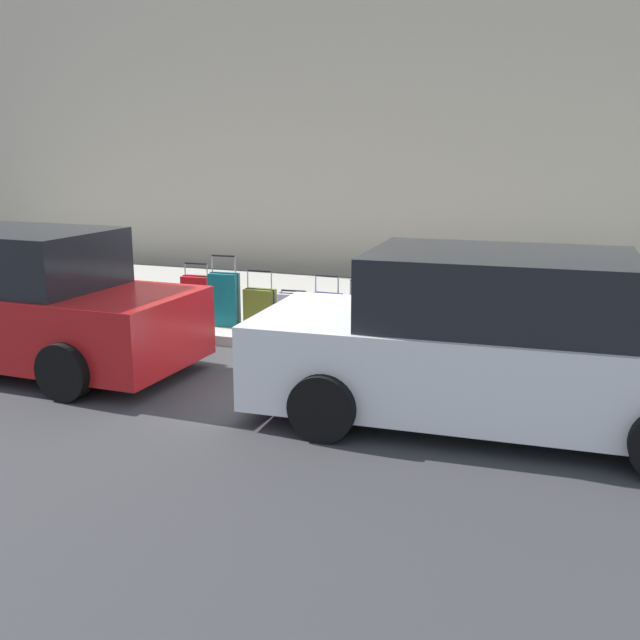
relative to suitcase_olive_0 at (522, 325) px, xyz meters
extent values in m
plane|color=#333335|center=(3.14, 0.67, -0.48)|extent=(40.00, 40.00, 0.00)
cube|color=#ADA89E|center=(3.14, -1.83, -0.41)|extent=(18.00, 5.00, 0.14)
cube|color=#B2A893|center=(3.14, -6.68, 4.61)|extent=(24.00, 3.00, 10.18)
cube|color=#59601E|center=(0.00, 0.00, 0.00)|extent=(0.48, 0.20, 0.67)
cube|color=black|center=(0.00, 0.00, 0.00)|extent=(0.49, 0.04, 0.69)
cylinder|color=gray|center=(-0.21, 0.00, 0.36)|extent=(0.02, 0.02, 0.04)
cylinder|color=gray|center=(0.21, 0.00, 0.36)|extent=(0.02, 0.02, 0.04)
cylinder|color=black|center=(0.00, 0.00, 0.38)|extent=(0.42, 0.03, 0.02)
cylinder|color=black|center=(-0.21, 0.00, -0.32)|extent=(0.04, 0.02, 0.04)
cylinder|color=black|center=(0.21, 0.00, -0.32)|extent=(0.04, 0.02, 0.04)
cube|color=#0F606B|center=(0.54, -0.03, 0.05)|extent=(0.39, 0.21, 0.78)
cube|color=black|center=(0.54, -0.03, 0.05)|extent=(0.40, 0.05, 0.80)
cylinder|color=gray|center=(0.37, -0.03, 0.60)|extent=(0.02, 0.02, 0.31)
cylinder|color=gray|center=(0.70, -0.02, 0.60)|extent=(0.02, 0.02, 0.31)
cylinder|color=black|center=(0.54, -0.03, 0.75)|extent=(0.33, 0.03, 0.02)
cylinder|color=black|center=(0.37, -0.03, -0.32)|extent=(0.04, 0.02, 0.04)
cylinder|color=black|center=(0.71, -0.02, -0.32)|extent=(0.04, 0.02, 0.04)
cube|color=red|center=(1.07, 0.08, -0.06)|extent=(0.49, 0.24, 0.56)
cube|color=black|center=(1.07, 0.08, -0.06)|extent=(0.48, 0.08, 0.57)
cylinder|color=gray|center=(0.87, 0.09, 0.24)|extent=(0.02, 0.02, 0.04)
cylinder|color=gray|center=(1.27, 0.06, 0.24)|extent=(0.02, 0.02, 0.04)
cylinder|color=black|center=(1.07, 0.08, 0.26)|extent=(0.41, 0.06, 0.02)
cylinder|color=black|center=(0.86, 0.09, -0.32)|extent=(0.05, 0.02, 0.04)
cylinder|color=black|center=(1.28, 0.06, -0.32)|extent=(0.05, 0.02, 0.04)
cube|color=black|center=(1.60, 0.04, -0.07)|extent=(0.39, 0.25, 0.54)
cube|color=black|center=(1.60, 0.04, -0.07)|extent=(0.39, 0.05, 0.55)
cylinder|color=gray|center=(1.44, 0.04, 0.33)|extent=(0.02, 0.02, 0.26)
cylinder|color=gray|center=(1.76, 0.04, 0.33)|extent=(0.02, 0.02, 0.26)
cylinder|color=black|center=(1.60, 0.04, 0.46)|extent=(0.33, 0.03, 0.02)
cylinder|color=black|center=(1.43, 0.04, -0.32)|extent=(0.04, 0.02, 0.04)
cylinder|color=black|center=(1.77, 0.04, -0.32)|extent=(0.04, 0.02, 0.04)
cube|color=maroon|center=(2.09, 0.09, -0.06)|extent=(0.41, 0.24, 0.55)
cube|color=black|center=(2.09, 0.09, -0.06)|extent=(0.40, 0.07, 0.56)
cylinder|color=gray|center=(1.93, 0.10, 0.33)|extent=(0.02, 0.02, 0.23)
cylinder|color=gray|center=(2.26, 0.08, 0.33)|extent=(0.02, 0.02, 0.23)
cylinder|color=black|center=(2.09, 0.09, 0.44)|extent=(0.33, 0.05, 0.02)
cylinder|color=black|center=(1.92, 0.10, -0.32)|extent=(0.05, 0.02, 0.04)
cylinder|color=black|center=(2.26, 0.07, -0.32)|extent=(0.05, 0.02, 0.04)
cube|color=navy|center=(2.59, 0.10, -0.05)|extent=(0.40, 0.24, 0.58)
cube|color=black|center=(2.59, 0.10, -0.05)|extent=(0.40, 0.06, 0.59)
cylinder|color=gray|center=(2.42, 0.10, 0.36)|extent=(0.02, 0.02, 0.24)
cylinder|color=gray|center=(2.75, 0.09, 0.36)|extent=(0.02, 0.02, 0.24)
cylinder|color=black|center=(2.59, 0.10, 0.48)|extent=(0.33, 0.04, 0.02)
cylinder|color=black|center=(2.42, 0.10, -0.32)|extent=(0.04, 0.02, 0.04)
cylinder|color=black|center=(2.76, 0.09, -0.32)|extent=(0.04, 0.02, 0.04)
cube|color=#9EA0A8|center=(3.09, 0.05, -0.07)|extent=(0.43, 0.24, 0.53)
cube|color=black|center=(3.09, 0.05, -0.07)|extent=(0.43, 0.07, 0.55)
cylinder|color=gray|center=(2.92, 0.04, 0.22)|extent=(0.02, 0.02, 0.04)
cylinder|color=gray|center=(3.27, 0.06, 0.22)|extent=(0.02, 0.02, 0.04)
cylinder|color=black|center=(3.09, 0.05, 0.24)|extent=(0.36, 0.05, 0.02)
cylinder|color=black|center=(2.91, 0.04, -0.32)|extent=(0.05, 0.02, 0.04)
cylinder|color=black|center=(3.28, 0.06, -0.32)|extent=(0.05, 0.02, 0.04)
cube|color=#59601E|center=(3.62, 0.03, -0.06)|extent=(0.44, 0.23, 0.56)
cube|color=black|center=(3.62, 0.03, -0.06)|extent=(0.44, 0.05, 0.57)
cylinder|color=gray|center=(3.44, 0.03, 0.35)|extent=(0.02, 0.02, 0.26)
cylinder|color=gray|center=(3.81, 0.02, 0.35)|extent=(0.02, 0.02, 0.26)
cylinder|color=black|center=(3.62, 0.03, 0.48)|extent=(0.37, 0.03, 0.02)
cylinder|color=black|center=(3.43, 0.03, -0.32)|extent=(0.04, 0.02, 0.04)
cylinder|color=black|center=(3.81, 0.02, -0.32)|extent=(0.04, 0.02, 0.04)
cube|color=#0F606B|center=(4.15, 0.10, 0.05)|extent=(0.43, 0.24, 0.77)
cube|color=black|center=(4.15, 0.10, 0.05)|extent=(0.42, 0.08, 0.78)
cylinder|color=gray|center=(3.97, 0.08, 0.55)|extent=(0.02, 0.02, 0.25)
cylinder|color=gray|center=(4.32, 0.11, 0.55)|extent=(0.02, 0.02, 0.25)
cylinder|color=black|center=(4.15, 0.10, 0.68)|extent=(0.35, 0.06, 0.02)
cylinder|color=black|center=(3.97, 0.08, -0.32)|extent=(0.05, 0.02, 0.04)
cylinder|color=black|center=(4.32, 0.12, -0.32)|extent=(0.05, 0.02, 0.04)
cube|color=red|center=(4.66, -0.02, 0.00)|extent=(0.43, 0.25, 0.68)
cube|color=black|center=(4.66, -0.02, 0.00)|extent=(0.43, 0.06, 0.69)
cylinder|color=gray|center=(4.48, -0.03, 0.43)|extent=(0.02, 0.02, 0.19)
cylinder|color=gray|center=(4.84, -0.01, 0.43)|extent=(0.02, 0.02, 0.19)
cylinder|color=black|center=(4.66, -0.02, 0.52)|extent=(0.36, 0.04, 0.02)
cylinder|color=black|center=(4.48, -0.03, -0.32)|extent=(0.05, 0.02, 0.04)
cylinder|color=black|center=(4.84, -0.01, -0.32)|extent=(0.05, 0.02, 0.04)
cube|color=black|center=(5.20, 0.06, -0.08)|extent=(0.46, 0.24, 0.51)
cube|color=black|center=(5.20, 0.06, -0.08)|extent=(0.45, 0.07, 0.52)
cylinder|color=gray|center=(5.00, 0.05, 0.20)|extent=(0.02, 0.02, 0.04)
cylinder|color=gray|center=(5.39, 0.07, 0.20)|extent=(0.02, 0.02, 0.04)
cylinder|color=black|center=(5.20, 0.06, 0.22)|extent=(0.39, 0.05, 0.02)
cylinder|color=black|center=(5.00, 0.05, -0.32)|extent=(0.05, 0.02, 0.04)
cylinder|color=black|center=(5.39, 0.07, -0.32)|extent=(0.05, 0.02, 0.04)
cylinder|color=red|center=(5.98, 0.05, -0.01)|extent=(0.20, 0.20, 0.66)
sphere|color=red|center=(5.98, 0.05, 0.37)|extent=(0.21, 0.21, 0.21)
cylinder|color=red|center=(6.13, 0.05, 0.03)|extent=(0.09, 0.10, 0.09)
cylinder|color=red|center=(5.83, 0.05, 0.03)|extent=(0.09, 0.10, 0.09)
cylinder|color=#333338|center=(6.72, 0.20, 0.13)|extent=(0.13, 0.13, 0.95)
cube|color=silver|center=(0.05, 2.33, 0.12)|extent=(4.82, 2.06, 0.84)
cube|color=black|center=(0.05, 2.33, 0.88)|extent=(2.54, 1.81, 0.68)
cylinder|color=black|center=(1.48, 3.33, -0.16)|extent=(0.65, 0.25, 0.64)
cylinder|color=black|center=(1.56, 1.46, -0.16)|extent=(0.65, 0.25, 0.64)
cube|color=#AD1619|center=(5.85, 2.33, 0.12)|extent=(4.60, 1.82, 0.84)
cube|color=black|center=(5.85, 2.33, 0.88)|extent=(2.41, 1.63, 0.69)
cylinder|color=black|center=(4.45, 3.22, -0.16)|extent=(0.64, 0.23, 0.64)
cylinder|color=black|center=(4.41, 1.49, -0.16)|extent=(0.64, 0.23, 0.64)
camera|label=1|loc=(-0.73, 9.44, 2.20)|focal=41.74mm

